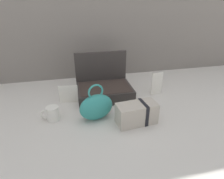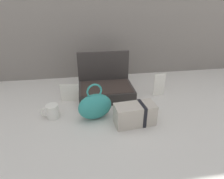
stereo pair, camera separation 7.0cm
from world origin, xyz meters
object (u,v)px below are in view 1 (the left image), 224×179
Objects in this scene: info_card_left at (157,83)px; open_suitcase at (104,87)px; teal_pouch_handbag at (96,107)px; poster_card_right at (68,94)px; cream_toiletry_bag at (137,113)px; coffee_mug at (52,113)px.

open_suitcase is at bearing 164.82° from info_card_left.
teal_pouch_handbag is 0.29m from poster_card_right.
cream_toiletry_bag reaches higher than coffee_mug.
open_suitcase is at bearing 34.31° from coffee_mug.
coffee_mug is 0.22m from poster_card_right.
cream_toiletry_bag is 0.50m from coffee_mug.
open_suitcase is at bearing 17.78° from poster_card_right.
teal_pouch_handbag is 0.95× the size of cream_toiletry_bag.
info_card_left reaches higher than coffee_mug.
cream_toiletry_bag is 0.41m from info_card_left.
poster_card_right reaches higher than coffee_mug.
cream_toiletry_bag is at bearing -135.83° from info_card_left.
coffee_mug is 0.64× the size of info_card_left.
poster_card_right is (-0.38, 0.33, 0.00)m from cream_toiletry_bag.
info_card_left is (0.48, 0.22, 0.00)m from teal_pouch_handbag.
info_card_left is 1.31× the size of poster_card_right.
open_suitcase is 0.43m from coffee_mug.
open_suitcase is 3.57× the size of coffee_mug.
info_card_left is at bearing 49.97° from cream_toiletry_bag.
coffee_mug is (-0.48, 0.13, -0.02)m from cream_toiletry_bag.
coffee_mug is 0.76m from info_card_left.
coffee_mug is at bearing -145.69° from open_suitcase.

